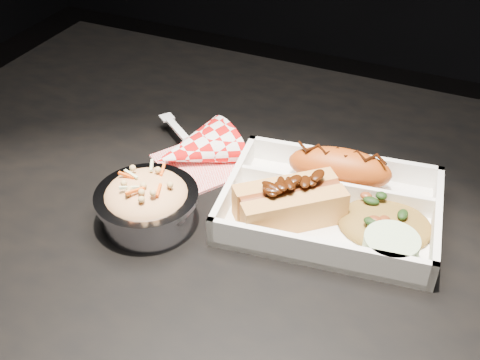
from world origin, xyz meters
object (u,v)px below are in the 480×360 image
(food_tray, at_px, (330,209))
(fried_pastry, at_px, (340,168))
(hotdog, at_px, (290,201))
(foil_coleslaw_cup, at_px, (147,202))
(napkin_fork, at_px, (194,150))
(dining_table, at_px, (287,275))

(food_tray, distance_m, fried_pastry, 0.06)
(hotdog, height_order, foil_coleslaw_cup, foil_coleslaw_cup)
(fried_pastry, relative_size, hotdog, 0.99)
(hotdog, height_order, napkin_fork, napkin_fork)
(fried_pastry, xyz_separation_m, hotdog, (-0.03, -0.09, 0.00))
(food_tray, xyz_separation_m, fried_pastry, (-0.01, 0.05, 0.02))
(dining_table, bearing_deg, foil_coleslaw_cup, -155.20)
(food_tray, distance_m, foil_coleslaw_cup, 0.22)
(food_tray, relative_size, foil_coleslaw_cup, 2.25)
(napkin_fork, bearing_deg, fried_pastry, 41.94)
(dining_table, relative_size, food_tray, 4.41)
(food_tray, relative_size, napkin_fork, 1.64)
(dining_table, distance_m, food_tray, 0.11)
(dining_table, distance_m, napkin_fork, 0.21)
(food_tray, distance_m, hotdog, 0.06)
(dining_table, xyz_separation_m, foil_coleslaw_cup, (-0.15, -0.07, 0.12))
(napkin_fork, bearing_deg, foil_coleslaw_cup, -49.30)
(hotdog, bearing_deg, fried_pastry, 27.89)
(dining_table, distance_m, fried_pastry, 0.15)
(napkin_fork, bearing_deg, hotdog, 13.46)
(dining_table, xyz_separation_m, fried_pastry, (0.03, 0.09, 0.12))
(dining_table, bearing_deg, food_tray, 37.96)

